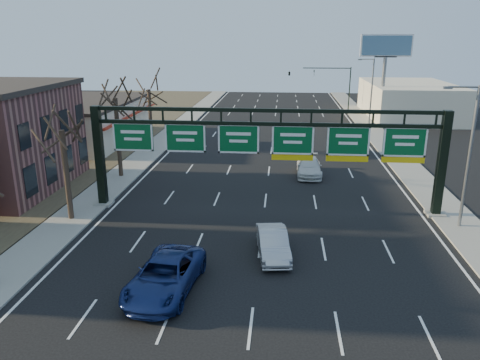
# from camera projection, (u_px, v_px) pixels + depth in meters

# --- Properties ---
(ground) EXTENTS (160.00, 160.00, 0.00)m
(ground) POSITION_uv_depth(u_px,v_px,m) (258.00, 262.00, 25.45)
(ground) COLOR black
(ground) RESTS_ON ground
(sidewalk_left) EXTENTS (3.00, 120.00, 0.12)m
(sidewalk_left) POSITION_uv_depth(u_px,v_px,m) (138.00, 161.00, 45.57)
(sidewalk_left) COLOR gray
(sidewalk_left) RESTS_ON ground
(sidewalk_right) EXTENTS (3.00, 120.00, 0.12)m
(sidewalk_right) POSITION_uv_depth(u_px,v_px,m) (408.00, 168.00, 43.34)
(sidewalk_right) COLOR gray
(sidewalk_right) RESTS_ON ground
(dirt_strip_left) EXTENTS (21.00, 120.00, 0.06)m
(dirt_strip_left) POSITION_uv_depth(u_px,v_px,m) (19.00, 159.00, 46.65)
(dirt_strip_left) COLOR #473D2B
(dirt_strip_left) RESTS_ON ground
(lane_markings) EXTENTS (21.60, 120.00, 0.01)m
(lane_markings) POSITION_uv_depth(u_px,v_px,m) (270.00, 165.00, 44.48)
(lane_markings) COLOR white
(lane_markings) RESTS_ON ground
(sign_gantry) EXTENTS (24.60, 1.20, 7.20)m
(sign_gantry) POSITION_uv_depth(u_px,v_px,m) (268.00, 146.00, 31.68)
(sign_gantry) COLOR black
(sign_gantry) RESTS_ON ground
(cream_strip) EXTENTS (10.90, 18.40, 4.70)m
(cream_strip) POSITION_uv_depth(u_px,v_px,m) (87.00, 121.00, 54.21)
(cream_strip) COLOR beige
(cream_strip) RESTS_ON ground
(building_right_distant) EXTENTS (12.00, 20.00, 5.00)m
(building_right_distant) POSITION_uv_depth(u_px,v_px,m) (409.00, 100.00, 70.54)
(building_right_distant) COLOR beige
(building_right_distant) RESTS_ON ground
(tree_gantry) EXTENTS (3.60, 3.60, 8.48)m
(tree_gantry) POSITION_uv_depth(u_px,v_px,m) (60.00, 114.00, 29.22)
(tree_gantry) COLOR #2C2118
(tree_gantry) RESTS_ON sidewalk_left
(tree_mid) EXTENTS (3.60, 3.60, 9.24)m
(tree_mid) POSITION_uv_depth(u_px,v_px,m) (114.00, 86.00, 38.51)
(tree_mid) COLOR #2C2118
(tree_mid) RESTS_ON sidewalk_left
(tree_far) EXTENTS (3.60, 3.60, 8.86)m
(tree_far) POSITION_uv_depth(u_px,v_px,m) (148.00, 79.00, 48.14)
(tree_far) COLOR #2C2118
(tree_far) RESTS_ON sidewalk_left
(streetlight_near) EXTENTS (2.15, 0.22, 9.00)m
(streetlight_near) POSITION_uv_depth(u_px,v_px,m) (468.00, 150.00, 28.57)
(streetlight_near) COLOR slate
(streetlight_near) RESTS_ON sidewalk_right
(streetlight_far) EXTENTS (2.15, 0.22, 9.00)m
(streetlight_far) POSITION_uv_depth(u_px,v_px,m) (371.00, 89.00, 60.92)
(streetlight_far) COLOR slate
(streetlight_far) RESTS_ON sidewalk_right
(billboard_right) EXTENTS (7.00, 0.50, 12.00)m
(billboard_right) POSITION_uv_depth(u_px,v_px,m) (385.00, 56.00, 64.26)
(billboard_right) COLOR slate
(billboard_right) RESTS_ON ground
(traffic_signal_mast) EXTENTS (10.16, 0.54, 7.00)m
(traffic_signal_mast) POSITION_uv_depth(u_px,v_px,m) (312.00, 76.00, 75.66)
(traffic_signal_mast) COLOR black
(traffic_signal_mast) RESTS_ON ground
(car_blue_suv) EXTENTS (3.33, 6.20, 1.65)m
(car_blue_suv) POSITION_uv_depth(u_px,v_px,m) (165.00, 276.00, 22.32)
(car_blue_suv) COLOR navy
(car_blue_suv) RESTS_ON ground
(car_silver_sedan) EXTENTS (2.17, 4.68, 1.49)m
(car_silver_sedan) POSITION_uv_depth(u_px,v_px,m) (273.00, 243.00, 25.98)
(car_silver_sedan) COLOR #A7A8AC
(car_silver_sedan) RESTS_ON ground
(car_white_wagon) EXTENTS (2.13, 5.17, 1.50)m
(car_white_wagon) POSITION_uv_depth(u_px,v_px,m) (309.00, 167.00, 41.13)
(car_white_wagon) COLOR silver
(car_white_wagon) RESTS_ON ground
(car_grey_far) EXTENTS (1.81, 4.06, 1.36)m
(car_grey_far) POSITION_uv_depth(u_px,v_px,m) (349.00, 148.00, 48.26)
(car_grey_far) COLOR #3B3E40
(car_grey_far) RESTS_ON ground
(car_silver_distant) EXTENTS (2.44, 5.09, 1.61)m
(car_silver_distant) POSITION_uv_depth(u_px,v_px,m) (242.00, 139.00, 51.94)
(car_silver_distant) COLOR #AEAEB3
(car_silver_distant) RESTS_ON ground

